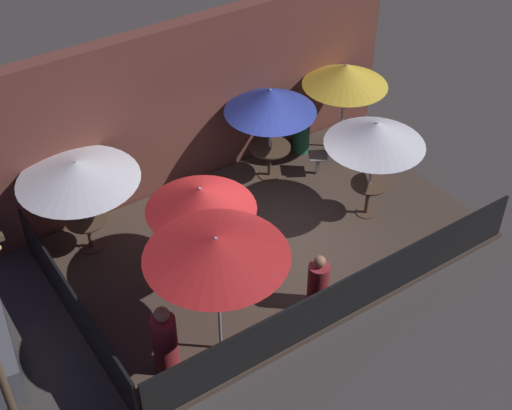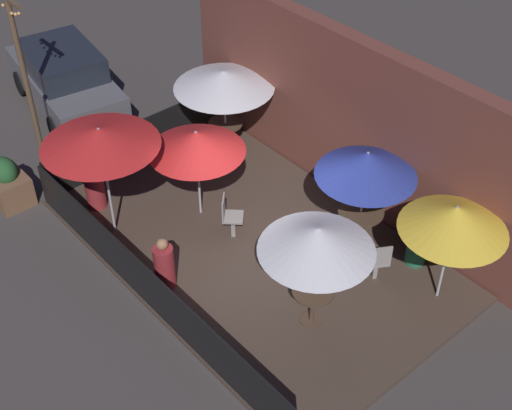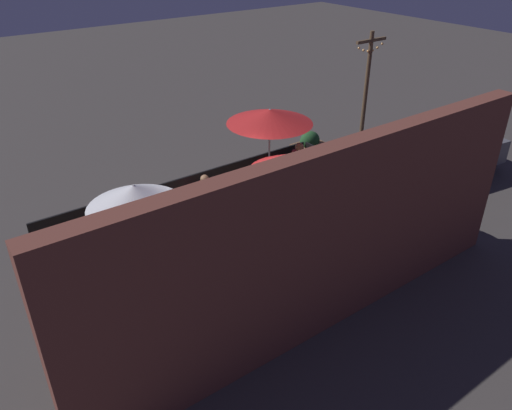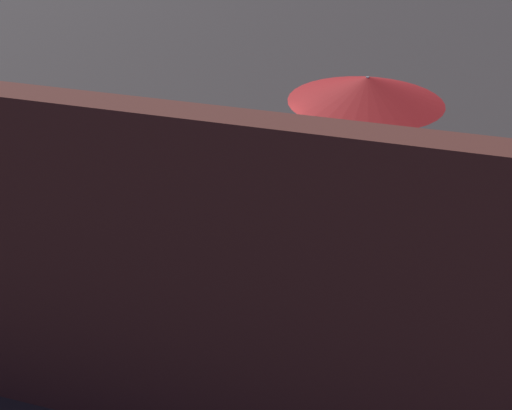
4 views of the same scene
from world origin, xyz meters
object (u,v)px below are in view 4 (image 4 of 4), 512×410
patio_umbrella_4 (289,164)px  patio_umbrella_5 (366,90)px  patio_chair_0 (220,236)px  dining_table_2 (62,195)px  dining_table_1 (373,353)px  dining_table_0 (36,284)px  patron_2 (240,180)px  patio_umbrella_2 (50,112)px  patio_umbrella_1 (383,254)px  patron_1 (418,206)px  patio_umbrella_0 (19,192)px

patio_umbrella_4 → patio_umbrella_5: patio_umbrella_5 is taller
patio_chair_0 → dining_table_2: bearing=-53.2°
dining_table_1 → dining_table_2: 5.52m
dining_table_0 → patron_2: (-1.47, -3.59, -0.10)m
patron_2 → patio_umbrella_5: bearing=-72.1°
patio_umbrella_5 → dining_table_0: 5.15m
patio_umbrella_2 → patio_umbrella_1: bearing=156.8°
patio_umbrella_2 → dining_table_0: bearing=112.6°
dining_table_0 → patio_chair_0: (-1.76, -1.83, -0.07)m
patio_umbrella_5 → patron_1: bearing=170.8°
patio_umbrella_5 → dining_table_0: patio_umbrella_5 is taller
patio_umbrella_0 → patio_umbrella_1: (-4.17, 0.01, -0.05)m
dining_table_1 → patio_umbrella_4: bearing=-51.9°
patio_umbrella_0 → patio_umbrella_4: size_ratio=1.06×
patio_umbrella_1 → patron_1: (-0.15, -3.35, -1.21)m
patio_chair_0 → patio_umbrella_1: bearing=96.5°
patio_umbrella_1 → dining_table_0: patio_umbrella_1 is taller
dining_table_1 → patio_umbrella_5: bearing=-77.6°
patron_2 → patio_chair_0: bearing=-149.9°
patio_umbrella_1 → dining_table_0: size_ratio=2.49×
dining_table_2 → patron_2: (-2.37, -1.43, -0.09)m
patio_umbrella_2 → dining_table_0: patio_umbrella_2 is taller
patio_umbrella_4 → patio_umbrella_0: bearing=34.0°
dining_table_0 → patron_1: 5.46m
patio_umbrella_5 → dining_table_2: bearing=17.2°
patio_umbrella_2 → patron_1: patio_umbrella_2 is taller
patio_umbrella_5 → dining_table_2: size_ratio=3.24×
patio_umbrella_5 → patio_umbrella_1: bearing=102.4°
patio_chair_0 → patron_2: bearing=-126.9°
patio_umbrella_5 → dining_table_1: bearing=102.4°
patio_umbrella_5 → dining_table_2: (4.30, 1.33, -1.68)m
patio_umbrella_1 → dining_table_2: (5.07, -2.17, -1.24)m
patron_1 → patio_chair_0: bearing=18.4°
patio_umbrella_0 → patron_2: bearing=-112.3°
patio_umbrella_2 → patron_2: 3.12m
dining_table_2 → patron_1: (-5.22, -1.18, 0.03)m
patron_1 → patio_umbrella_4: bearing=31.1°
patron_1 → patron_2: 2.86m
patio_umbrella_4 → patron_2: bearing=-54.5°
dining_table_0 → dining_table_1: dining_table_0 is taller
dining_table_0 → patio_umbrella_2: bearing=-67.4°
patio_umbrella_0 → patio_umbrella_2: (0.90, -2.16, 0.06)m
patio_chair_0 → patron_1: 2.97m
patio_umbrella_2 → patio_umbrella_5: patio_umbrella_5 is taller
patio_chair_0 → patio_umbrella_4: bearing=134.3°
dining_table_0 → patio_umbrella_0: bearing=90.0°
patio_umbrella_1 → dining_table_1: 1.27m
patio_umbrella_1 → patio_umbrella_2: bearing=-23.2°
dining_table_0 → patron_2: 3.88m
patio_umbrella_0 → patio_umbrella_2: patio_umbrella_2 is taller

